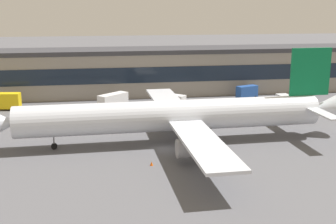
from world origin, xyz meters
TOP-DOWN VIEW (x-y plane):
  - ground_plane at (0.00, 0.00)m, footprint 600.00×600.00m
  - terminal_building at (0.00, 51.33)m, footprint 196.47×14.35m
  - airliner at (2.74, 3.57)m, footprint 66.28×56.88m
  - fuel_truck at (-7.99, 35.53)m, footprint 8.10×7.72m
  - catering_truck at (-34.48, 36.68)m, footprint 7.48×3.52m
  - pushback_tractor at (9.28, 39.36)m, footprint 5.29×5.17m
  - stair_truck at (29.08, 39.90)m, footprint 6.46×4.35m
  - traffic_cone_0 at (-3.37, -7.94)m, footprint 0.53×0.53m
  - traffic_cone_1 at (9.43, -4.38)m, footprint 0.50×0.50m

SIDE VIEW (x-z plane):
  - ground_plane at x=0.00m, z-range 0.00..0.00m
  - traffic_cone_1 at x=9.43m, z-range 0.00..0.62m
  - traffic_cone_0 at x=-3.37m, z-range 0.00..0.66m
  - pushback_tractor at x=9.28m, z-range 0.17..1.92m
  - fuel_truck at x=-7.99m, z-range 0.21..3.56m
  - stair_truck at x=29.08m, z-range 0.20..3.75m
  - catering_truck at x=-34.48m, z-range 0.22..4.37m
  - airliner at x=2.74m, z-range -3.43..13.94m
  - terminal_building at x=0.00m, z-range 0.02..13.20m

